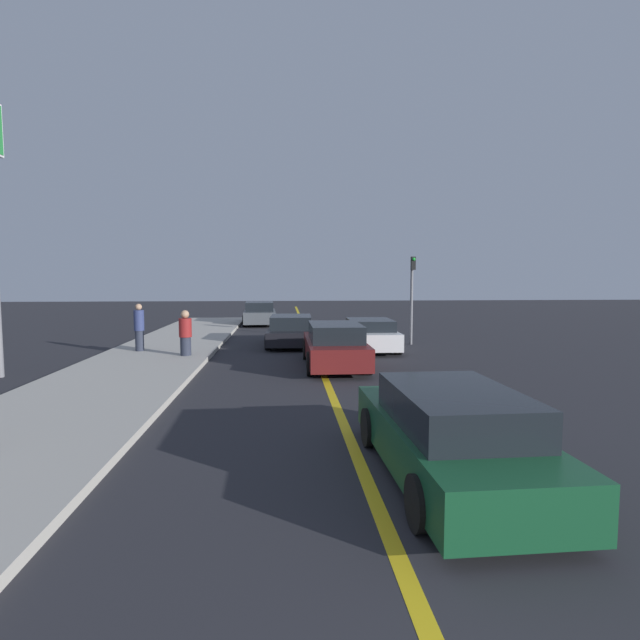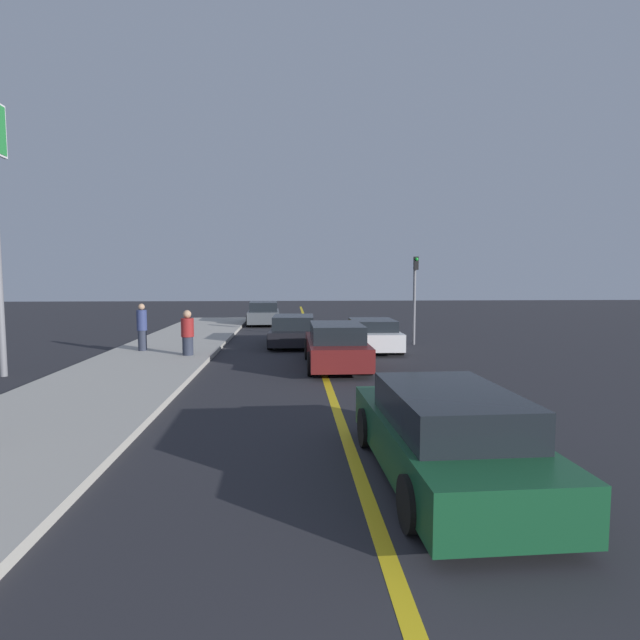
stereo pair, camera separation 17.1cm
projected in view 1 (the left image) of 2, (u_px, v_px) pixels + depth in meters
The scene contains 10 objects.
road_center_line at pixel (315, 353), 18.76m from camera, with size 0.20×60.00×0.01m.
sidewalk_left at pixel (150, 359), 16.93m from camera, with size 3.95×33.15×0.16m.
car_near_right_lane at pixel (450, 435), 7.03m from camera, with size 2.00×4.65×1.34m.
car_ahead_center at pixel (335, 346), 15.89m from camera, with size 1.92×4.61×1.40m.
car_far_distant at pixel (369, 335), 19.52m from camera, with size 2.04×3.97×1.23m.
car_parked_left_lot at pixel (291, 331), 20.89m from camera, with size 2.10×4.25×1.27m.
car_oncoming_far at pixel (260, 314), 29.85m from camera, with size 2.07×4.04×1.39m.
pedestrian_far_standing at pixel (185, 333), 17.22m from camera, with size 0.43×0.43×1.57m.
pedestrian_by_sign at pixel (139, 327), 18.28m from camera, with size 0.36×0.36×1.74m.
traffic_light at pixel (412, 290), 21.04m from camera, with size 0.18×0.40×3.72m.
Camera 1 is at (-1.15, -0.55, 2.86)m, focal length 28.00 mm.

